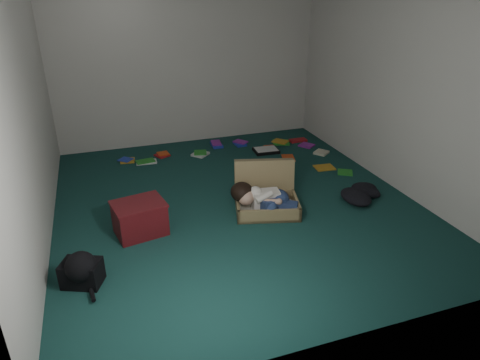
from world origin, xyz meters
TOP-DOWN VIEW (x-y plane):
  - floor at (0.00, 0.00)m, footprint 4.50×4.50m
  - wall_back at (0.00, 2.25)m, footprint 4.50×0.00m
  - wall_front at (0.00, -2.25)m, footprint 4.50×0.00m
  - wall_left at (-2.00, 0.00)m, footprint 0.00×4.50m
  - wall_right at (2.00, 0.00)m, footprint 0.00×4.50m
  - suitcase at (0.29, -0.21)m, footprint 0.84×0.83m
  - person at (0.20, -0.36)m, footprint 0.70×0.50m
  - maroon_bin at (-1.13, -0.32)m, footprint 0.57×0.48m
  - backpack at (-1.70, -0.99)m, footprint 0.49×0.45m
  - clothing_pile at (1.45, -0.34)m, footprint 0.55×0.51m
  - paper_tray at (0.94, 1.38)m, footprint 0.38×0.30m
  - book_scatter at (0.72, 1.39)m, footprint 2.99×1.83m

SIDE VIEW (x-z plane):
  - floor at x=0.00m, z-range 0.00..0.00m
  - book_scatter at x=0.72m, z-range 0.00..0.02m
  - paper_tray at x=0.94m, z-range 0.00..0.05m
  - clothing_pile at x=1.45m, z-range 0.00..0.14m
  - backpack at x=-1.70m, z-range 0.00..0.24m
  - suitcase at x=0.29m, z-range -0.10..0.40m
  - maroon_bin at x=-1.13m, z-range 0.00..0.35m
  - person at x=0.20m, z-range 0.04..0.35m
  - wall_back at x=0.00m, z-range -0.95..3.55m
  - wall_front at x=0.00m, z-range -0.95..3.55m
  - wall_left at x=-2.00m, z-range -0.95..3.55m
  - wall_right at x=2.00m, z-range -0.95..3.55m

